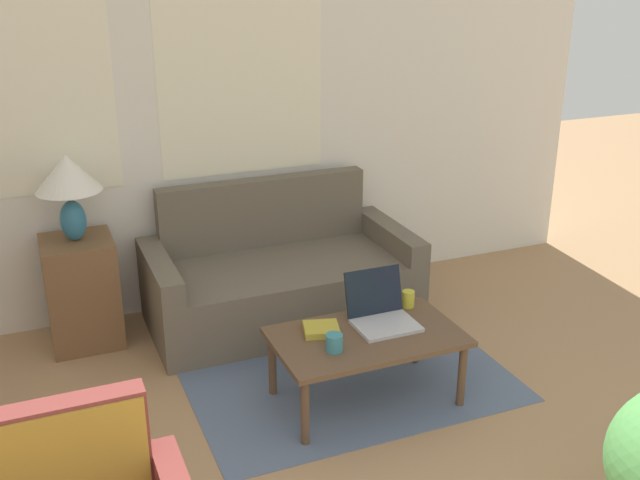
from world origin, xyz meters
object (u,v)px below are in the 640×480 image
object	(u,v)px
laptop	(381,312)
cup_yellow	(408,299)
couch	(279,279)
book_red	(321,329)
table_lamp	(68,180)
coffee_table	(367,342)
cup_navy	(334,343)

from	to	relation	value
laptop	cup_yellow	xyz separation A→B (m)	(0.23, 0.12, -0.01)
couch	laptop	bearing A→B (deg)	-77.71
couch	book_red	xyz separation A→B (m)	(-0.12, -1.02, 0.15)
table_lamp	cup_yellow	xyz separation A→B (m)	(1.69, -1.05, -0.60)
cup_yellow	table_lamp	bearing A→B (deg)	148.23
couch	coffee_table	bearing A→B (deg)	-85.22
cup_navy	book_red	world-z (taller)	cup_navy
coffee_table	book_red	size ratio (longest dim) A/B	4.48
table_lamp	laptop	bearing A→B (deg)	-38.59
cup_navy	cup_yellow	size ratio (longest dim) A/B	0.95
couch	coffee_table	size ratio (longest dim) A/B	1.72
couch	laptop	world-z (taller)	couch
laptop	cup_navy	distance (m)	0.40
couch	cup_yellow	bearing A→B (deg)	-63.68
coffee_table	cup_yellow	size ratio (longest dim) A/B	10.47
couch	cup_navy	distance (m)	1.25
couch	cup_yellow	xyz separation A→B (m)	(0.46, -0.92, 0.18)
cup_navy	cup_yellow	bearing A→B (deg)	27.24
table_lamp	cup_yellow	distance (m)	2.08
table_lamp	book_red	xyz separation A→B (m)	(1.11, -1.15, -0.63)
coffee_table	laptop	xyz separation A→B (m)	(0.13, 0.09, 0.10)
couch	table_lamp	distance (m)	1.47
table_lamp	cup_navy	xyz separation A→B (m)	(1.10, -1.35, -0.61)
cup_yellow	book_red	size ratio (longest dim) A/B	0.43
cup_yellow	book_red	world-z (taller)	cup_yellow
couch	coffee_table	xyz separation A→B (m)	(0.10, -1.14, 0.09)
couch	table_lamp	bearing A→B (deg)	174.33
cup_navy	couch	bearing A→B (deg)	83.83
coffee_table	laptop	distance (m)	0.19
table_lamp	coffee_table	bearing A→B (deg)	-43.47
couch	table_lamp	xyz separation A→B (m)	(-1.23, 0.12, 0.79)
book_red	cup_yellow	bearing A→B (deg)	9.81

